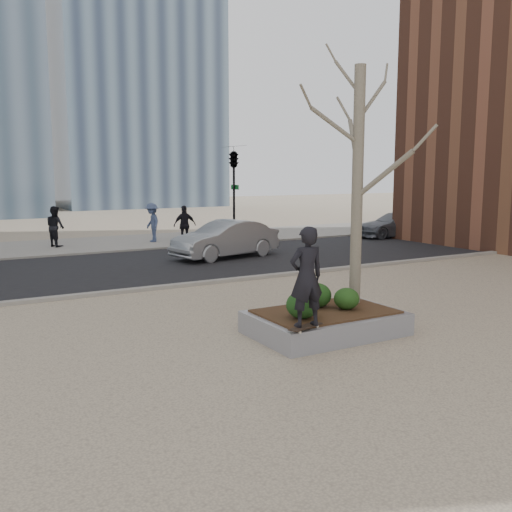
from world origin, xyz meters
TOP-DOWN VIEW (x-y plane):
  - ground at (0.00, 0.00)m, footprint 120.00×120.00m
  - street at (0.00, 10.00)m, footprint 60.00×8.00m
  - far_sidewalk at (0.00, 17.00)m, footprint 60.00×6.00m
  - planter at (1.00, 0.00)m, footprint 3.00×2.00m
  - planter_mulch at (1.00, 0.00)m, footprint 2.70×1.70m
  - sycamore_tree at (2.00, 0.30)m, footprint 2.80×2.80m
  - shrub_left at (0.23, -0.28)m, footprint 0.63×0.63m
  - shrub_middle at (1.03, 0.33)m, footprint 0.60×0.60m
  - shrub_right at (1.44, -0.12)m, footprint 0.53×0.53m
  - skateboard at (-0.10, -0.88)m, footprint 0.80×0.43m
  - skateboarder at (-0.10, -0.88)m, footprint 0.70×0.49m
  - car_silver at (3.91, 10.36)m, footprint 4.54×2.35m
  - car_third at (14.65, 12.44)m, footprint 4.48×2.28m
  - pedestrian_a at (-1.16, 16.98)m, footprint 0.96×1.07m
  - pedestrian_b at (3.15, 16.55)m, footprint 0.69×1.19m
  - pedestrian_c at (4.11, 14.86)m, footprint 1.07×0.52m
  - traffic_light_far at (6.50, 14.60)m, footprint 0.60×2.48m

SIDE VIEW (x-z plane):
  - ground at x=0.00m, z-range 0.00..0.00m
  - street at x=0.00m, z-range 0.00..0.02m
  - far_sidewalk at x=0.00m, z-range 0.00..0.02m
  - planter at x=1.00m, z-range 0.00..0.45m
  - planter_mulch at x=1.00m, z-range 0.45..0.49m
  - skateboard at x=-0.10m, z-range 0.45..0.53m
  - car_third at x=14.65m, z-range 0.02..1.26m
  - shrub_right at x=1.44m, z-range 0.49..0.94m
  - car_silver at x=3.91m, z-range 0.02..1.44m
  - shrub_middle at x=1.03m, z-range 0.49..1.00m
  - shrub_left at x=0.23m, z-range 0.49..1.03m
  - pedestrian_c at x=4.11m, z-range 0.02..1.80m
  - pedestrian_a at x=-1.16m, z-range 0.02..1.82m
  - pedestrian_b at x=3.15m, z-range 0.02..1.85m
  - skateboarder at x=-0.10m, z-range 0.53..2.35m
  - traffic_light_far at x=6.50m, z-range 0.00..4.50m
  - sycamore_tree at x=2.00m, z-range 0.49..7.09m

